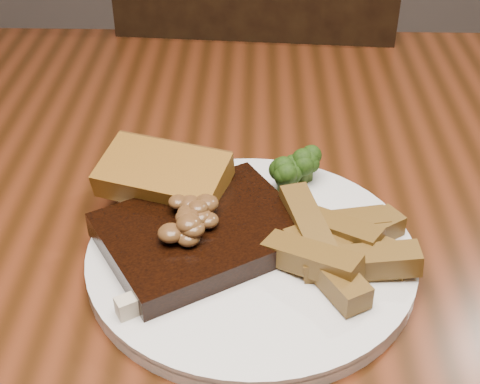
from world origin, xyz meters
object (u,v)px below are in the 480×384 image
(dining_table, at_px, (230,278))
(potato_wedges, at_px, (344,249))
(garlic_bread, at_px, (165,192))
(chair_far, at_px, (257,150))
(steak, at_px, (202,234))
(plate, at_px, (251,257))

(dining_table, xyz_separation_m, potato_wedges, (0.10, -0.09, 0.12))
(dining_table, xyz_separation_m, garlic_bread, (-0.06, -0.01, 0.12))
(chair_far, bearing_deg, steak, 89.55)
(steak, xyz_separation_m, potato_wedges, (0.12, -0.02, -0.00))
(garlic_bread, height_order, potato_wedges, garlic_bread)
(chair_far, height_order, potato_wedges, chair_far)
(garlic_bread, distance_m, potato_wedges, 0.18)
(dining_table, bearing_deg, steak, -106.89)
(dining_table, relative_size, chair_far, 1.83)
(dining_table, relative_size, steak, 9.58)
(chair_far, relative_size, steak, 5.24)
(chair_far, height_order, steak, chair_far)
(dining_table, xyz_separation_m, plate, (0.02, -0.08, 0.10))
(steak, bearing_deg, dining_table, 41.73)
(chair_far, relative_size, garlic_bread, 7.40)
(steak, bearing_deg, plate, -41.55)
(dining_table, height_order, garlic_bread, garlic_bread)
(chair_far, height_order, garlic_bread, chair_far)
(plate, distance_m, potato_wedges, 0.08)
(chair_far, relative_size, potato_wedges, 6.99)
(chair_far, distance_m, potato_wedges, 0.69)
(plate, relative_size, garlic_bread, 2.43)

